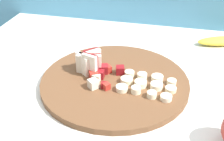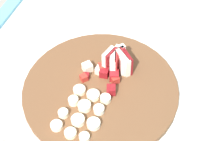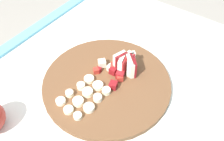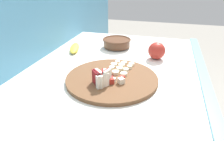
{
  "view_description": "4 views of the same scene",
  "coord_description": "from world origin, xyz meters",
  "px_view_note": "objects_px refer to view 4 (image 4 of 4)",
  "views": [
    {
      "loc": [
        0.04,
        -0.59,
        1.27
      ],
      "look_at": [
        -0.1,
        0.01,
        0.89
      ],
      "focal_mm": 46.78,
      "sensor_mm": 36.0,
      "label": 1
    },
    {
      "loc": [
        0.36,
        0.16,
        1.49
      ],
      "look_at": [
        -0.13,
        0.0,
        0.89
      ],
      "focal_mm": 53.91,
      "sensor_mm": 36.0,
      "label": 2
    },
    {
      "loc": [
        0.27,
        0.27,
        1.42
      ],
      "look_at": [
        -0.11,
        -0.01,
        0.9
      ],
      "focal_mm": 40.21,
      "sensor_mm": 36.0,
      "label": 3
    },
    {
      "loc": [
        -0.77,
        -0.2,
        1.25
      ],
      "look_at": [
        -0.1,
        -0.01,
        0.91
      ],
      "focal_mm": 32.65,
      "sensor_mm": 36.0,
      "label": 4
    }
  ],
  "objects_px": {
    "cutting_board": "(112,79)",
    "whole_apple": "(157,51)",
    "ceramic_bowl": "(117,42)",
    "apple_dice_pile": "(111,78)",
    "banana_peel": "(75,48)",
    "apple_wedge_fan": "(101,78)",
    "banana_slice_rows": "(120,68)"
  },
  "relations": [
    {
      "from": "apple_wedge_fan",
      "to": "banana_peel",
      "type": "relative_size",
      "value": 0.45
    },
    {
      "from": "apple_dice_pile",
      "to": "ceramic_bowl",
      "type": "bearing_deg",
      "value": 11.39
    },
    {
      "from": "cutting_board",
      "to": "banana_slice_rows",
      "type": "bearing_deg",
      "value": -10.11
    },
    {
      "from": "apple_dice_pile",
      "to": "banana_peel",
      "type": "relative_size",
      "value": 0.61
    },
    {
      "from": "cutting_board",
      "to": "apple_wedge_fan",
      "type": "distance_m",
      "value": 0.08
    },
    {
      "from": "banana_slice_rows",
      "to": "whole_apple",
      "type": "xyz_separation_m",
      "value": [
        0.2,
        -0.14,
        0.02
      ]
    },
    {
      "from": "banana_slice_rows",
      "to": "apple_dice_pile",
      "type": "bearing_deg",
      "value": 175.26
    },
    {
      "from": "ceramic_bowl",
      "to": "whole_apple",
      "type": "xyz_separation_m",
      "value": [
        -0.11,
        -0.23,
        0.01
      ]
    },
    {
      "from": "banana_slice_rows",
      "to": "ceramic_bowl",
      "type": "relative_size",
      "value": 0.86
    },
    {
      "from": "apple_dice_pile",
      "to": "banana_peel",
      "type": "height_order",
      "value": "apple_dice_pile"
    },
    {
      "from": "cutting_board",
      "to": "banana_peel",
      "type": "xyz_separation_m",
      "value": [
        0.28,
        0.29,
        0.0
      ]
    },
    {
      "from": "ceramic_bowl",
      "to": "banana_peel",
      "type": "height_order",
      "value": "ceramic_bowl"
    },
    {
      "from": "cutting_board",
      "to": "apple_dice_pile",
      "type": "xyz_separation_m",
      "value": [
        -0.03,
        -0.01,
        0.02
      ]
    },
    {
      "from": "apple_dice_pile",
      "to": "banana_slice_rows",
      "type": "bearing_deg",
      "value": -4.74
    },
    {
      "from": "banana_peel",
      "to": "banana_slice_rows",
      "type": "bearing_deg",
      "value": -123.51
    },
    {
      "from": "apple_wedge_fan",
      "to": "banana_slice_rows",
      "type": "distance_m",
      "value": 0.15
    },
    {
      "from": "banana_slice_rows",
      "to": "banana_peel",
      "type": "distance_m",
      "value": 0.37
    },
    {
      "from": "apple_dice_pile",
      "to": "whole_apple",
      "type": "height_order",
      "value": "whole_apple"
    },
    {
      "from": "banana_slice_rows",
      "to": "whole_apple",
      "type": "relative_size",
      "value": 1.64
    },
    {
      "from": "apple_dice_pile",
      "to": "banana_peel",
      "type": "bearing_deg",
      "value": 43.65
    },
    {
      "from": "apple_wedge_fan",
      "to": "apple_dice_pile",
      "type": "relative_size",
      "value": 0.73
    },
    {
      "from": "cutting_board",
      "to": "whole_apple",
      "type": "distance_m",
      "value": 0.32
    },
    {
      "from": "apple_wedge_fan",
      "to": "whole_apple",
      "type": "distance_m",
      "value": 0.39
    },
    {
      "from": "cutting_board",
      "to": "apple_wedge_fan",
      "type": "relative_size",
      "value": 4.85
    },
    {
      "from": "cutting_board",
      "to": "ceramic_bowl",
      "type": "bearing_deg",
      "value": 11.52
    },
    {
      "from": "whole_apple",
      "to": "apple_wedge_fan",
      "type": "bearing_deg",
      "value": 153.55
    },
    {
      "from": "ceramic_bowl",
      "to": "whole_apple",
      "type": "height_order",
      "value": "whole_apple"
    },
    {
      "from": "whole_apple",
      "to": "banana_peel",
      "type": "bearing_deg",
      "value": 89.22
    },
    {
      "from": "apple_dice_pile",
      "to": "ceramic_bowl",
      "type": "distance_m",
      "value": 0.42
    },
    {
      "from": "apple_wedge_fan",
      "to": "ceramic_bowl",
      "type": "height_order",
      "value": "apple_wedge_fan"
    },
    {
      "from": "cutting_board",
      "to": "apple_dice_pile",
      "type": "height_order",
      "value": "apple_dice_pile"
    },
    {
      "from": "cutting_board",
      "to": "banana_peel",
      "type": "bearing_deg",
      "value": 46.03
    }
  ]
}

